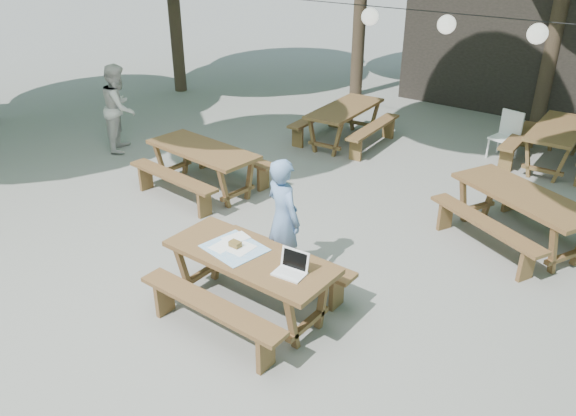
% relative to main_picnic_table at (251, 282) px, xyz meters
% --- Properties ---
extents(ground, '(80.00, 80.00, 0.00)m').
position_rel_main_picnic_table_xyz_m(ground, '(-0.38, 0.22, -0.39)').
color(ground, slate).
rests_on(ground, ground).
extents(pavilion, '(6.00, 3.00, 2.80)m').
position_rel_main_picnic_table_xyz_m(pavilion, '(0.12, 10.72, 1.01)').
color(pavilion, black).
rests_on(pavilion, ground).
extents(main_picnic_table, '(2.00, 1.58, 0.75)m').
position_rel_main_picnic_table_xyz_m(main_picnic_table, '(0.00, 0.00, 0.00)').
color(main_picnic_table, brown).
rests_on(main_picnic_table, ground).
extents(picnic_table_nw, '(2.05, 1.71, 0.75)m').
position_rel_main_picnic_table_xyz_m(picnic_table_nw, '(-2.81, 2.06, 0.00)').
color(picnic_table_nw, brown).
rests_on(picnic_table_nw, ground).
extents(picnic_table_ne, '(2.39, 2.24, 0.75)m').
position_rel_main_picnic_table_xyz_m(picnic_table_ne, '(1.94, 3.48, 0.00)').
color(picnic_table_ne, brown).
rests_on(picnic_table_ne, ground).
extents(picnic_table_far_w, '(1.71, 2.05, 0.75)m').
position_rel_main_picnic_table_xyz_m(picnic_table_far_w, '(-2.18, 5.44, 0.00)').
color(picnic_table_far_w, brown).
rests_on(picnic_table_far_w, ground).
extents(picnic_table_far_e, '(1.65, 2.03, 0.75)m').
position_rel_main_picnic_table_xyz_m(picnic_table_far_e, '(1.58, 6.75, 0.00)').
color(picnic_table_far_e, brown).
rests_on(picnic_table_far_e, ground).
extents(woman, '(0.66, 0.54, 1.57)m').
position_rel_main_picnic_table_xyz_m(woman, '(-0.19, 0.85, 0.40)').
color(woman, '#688ABE').
rests_on(woman, ground).
extents(second_person, '(1.01, 1.04, 1.69)m').
position_rel_main_picnic_table_xyz_m(second_person, '(-5.48, 2.47, 0.46)').
color(second_person, silver).
rests_on(second_person, ground).
extents(plastic_chair, '(0.52, 0.52, 0.90)m').
position_rel_main_picnic_table_xyz_m(plastic_chair, '(0.70, 6.56, -0.13)').
color(plastic_chair, silver).
rests_on(plastic_chair, ground).
extents(laptop, '(0.36, 0.29, 0.24)m').
position_rel_main_picnic_table_xyz_m(laptop, '(0.58, 0.00, 0.42)').
color(laptop, white).
rests_on(laptop, main_picnic_table).
extents(tabletop_clutter, '(0.73, 0.66, 0.08)m').
position_rel_main_picnic_table_xyz_m(tabletop_clutter, '(-0.23, 0.01, 0.37)').
color(tabletop_clutter, '#3C90CF').
rests_on(tabletop_clutter, main_picnic_table).
extents(paper_lanterns, '(9.00, 0.34, 0.38)m').
position_rel_main_picnic_table_xyz_m(paper_lanterns, '(-0.57, 6.22, 2.02)').
color(paper_lanterns, black).
rests_on(paper_lanterns, ground).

